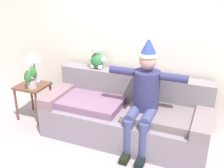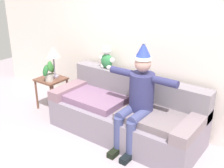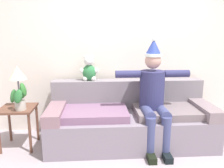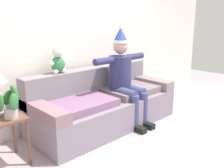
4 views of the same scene
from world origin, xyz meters
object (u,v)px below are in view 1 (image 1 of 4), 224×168
(person_seated, at_px, (144,95))
(side_table, at_px, (33,91))
(table_lamp, at_px, (33,57))
(couch, at_px, (126,115))
(teddy_bear, at_px, (97,57))
(potted_plant, at_px, (31,78))

(person_seated, height_order, side_table, person_seated)
(table_lamp, bearing_deg, side_table, -97.23)
(couch, height_order, side_table, couch)
(side_table, bearing_deg, couch, 2.80)
(person_seated, xyz_separation_m, teddy_bear, (-0.88, 0.45, 0.27))
(couch, relative_size, teddy_bear, 6.00)
(potted_plant, bearing_deg, side_table, 127.92)
(table_lamp, bearing_deg, potted_plant, -70.65)
(teddy_bear, bearing_deg, potted_plant, -152.95)
(person_seated, bearing_deg, potted_plant, -179.84)
(couch, height_order, teddy_bear, teddy_bear)
(couch, xyz_separation_m, potted_plant, (-1.48, -0.17, 0.40))
(side_table, distance_m, table_lamp, 0.55)
(teddy_bear, distance_m, potted_plant, 1.05)
(side_table, xyz_separation_m, table_lamp, (0.01, 0.09, 0.54))
(couch, distance_m, side_table, 1.56)
(side_table, height_order, table_lamp, table_lamp)
(side_table, bearing_deg, person_seated, -2.91)
(teddy_bear, xyz_separation_m, table_lamp, (-0.96, -0.27, -0.03))
(person_seated, bearing_deg, table_lamp, 174.33)
(potted_plant, bearing_deg, table_lamp, 109.35)
(teddy_bear, relative_size, potted_plant, 1.02)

